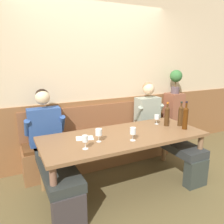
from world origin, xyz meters
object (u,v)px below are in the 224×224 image
object	(u,v)px
wine_glass_near_bucket	(133,131)
wine_bottle_amber_mid	(167,116)
wine_bottle_clear_water	(181,115)
person_center_left_seat	(160,126)
wall_bench	(101,147)
wine_glass_center_rear	(85,139)
wine_glass_center_front	(99,133)
dining_table	(124,140)
person_center_right_seat	(51,147)
wine_bottle_green_tall	(185,117)
potted_plant	(176,79)
wine_glass_mid_right	(157,117)

from	to	relation	value
wine_glass_near_bucket	wine_bottle_amber_mid	bearing A→B (deg)	21.06
wine_bottle_clear_water	wine_bottle_amber_mid	size ratio (longest dim) A/B	1.02
wine_glass_near_bucket	person_center_left_seat	bearing A→B (deg)	33.33
person_center_left_seat	wine_glass_near_bucket	xyz separation A→B (m)	(-0.86, -0.57, 0.23)
wall_bench	wine_glass_near_bucket	xyz separation A→B (m)	(0.00, -0.95, 0.56)
wine_glass_center_rear	wine_glass_near_bucket	distance (m)	0.60
wine_glass_center_rear	wine_glass_center_front	bearing A→B (deg)	31.00
dining_table	wine_glass_center_rear	world-z (taller)	wine_glass_center_rear
person_center_right_seat	wine_glass_center_rear	size ratio (longest dim) A/B	8.59
dining_table	wine_bottle_clear_water	distance (m)	0.95
wine_bottle_amber_mid	wall_bench	bearing A→B (deg)	137.87
wine_glass_center_front	wine_bottle_green_tall	bearing A→B (deg)	-4.08
wall_bench	wine_glass_near_bucket	world-z (taller)	wall_bench
wall_bench	wine_glass_center_rear	xyz separation A→B (m)	(-0.59, -0.94, 0.56)
person_center_right_seat	wine_bottle_green_tall	bearing A→B (deg)	-15.83
person_center_right_seat	wine_bottle_clear_water	distance (m)	1.83
person_center_right_seat	wine_glass_center_front	xyz separation A→B (m)	(0.48, -0.40, 0.24)
person_center_right_seat	wine_glass_near_bucket	bearing A→B (deg)	-32.11
wall_bench	person_center_right_seat	distance (m)	1.01
person_center_right_seat	wine_bottle_amber_mid	bearing A→B (deg)	-9.17
potted_plant	wine_bottle_amber_mid	bearing A→B (deg)	-137.09
wall_bench	wine_glass_center_rear	distance (m)	1.24
person_center_left_seat	wine_bottle_clear_water	bearing A→B (deg)	-81.77
wine_bottle_amber_mid	wine_glass_mid_right	bearing A→B (deg)	123.59
wall_bench	wine_bottle_green_tall	distance (m)	1.39
person_center_right_seat	wine_glass_near_bucket	distance (m)	1.05
wine_glass_center_rear	wine_glass_mid_right	bearing A→B (deg)	17.41
wine_glass_center_rear	wine_glass_mid_right	world-z (taller)	wine_glass_center_rear
person_center_right_seat	wine_bottle_amber_mid	xyz separation A→B (m)	(1.60, -0.26, 0.28)
wine_bottle_amber_mid	person_center_left_seat	bearing A→B (deg)	66.15
person_center_right_seat	wine_bottle_clear_water	bearing A→B (deg)	-10.89
wine_bottle_amber_mid	wine_glass_near_bucket	size ratio (longest dim) A/B	2.15
person_center_right_seat	wine_bottle_amber_mid	world-z (taller)	person_center_right_seat
dining_table	wine_glass_center_rear	distance (m)	0.65
wine_glass_near_bucket	wine_glass_mid_right	bearing A→B (deg)	31.79
wine_bottle_amber_mid	wine_glass_center_rear	xyz separation A→B (m)	(-1.33, -0.27, -0.04)
wine_bottle_amber_mid	potted_plant	bearing A→B (deg)	42.91
person_center_right_seat	potted_plant	size ratio (longest dim) A/B	3.12
wine_glass_near_bucket	wine_glass_center_front	world-z (taller)	wine_glass_near_bucket
wine_glass_center_rear	wine_glass_mid_right	xyz separation A→B (m)	(1.25, 0.39, -0.01)
dining_table	wine_bottle_amber_mid	xyz separation A→B (m)	(0.74, 0.07, 0.23)
wine_bottle_amber_mid	wine_glass_center_front	bearing A→B (deg)	-172.77
person_center_right_seat	person_center_left_seat	size ratio (longest dim) A/B	1.00
dining_table	wine_glass_center_rear	size ratio (longest dim) A/B	13.56
wall_bench	wine_glass_near_bucket	size ratio (longest dim) A/B	14.91
wine_bottle_amber_mid	wine_bottle_green_tall	size ratio (longest dim) A/B	0.89
dining_table	wine_glass_near_bucket	xyz separation A→B (m)	(0.00, -0.22, 0.19)
dining_table	potted_plant	bearing A→B (deg)	27.21
wine_glass_mid_right	person_center_right_seat	bearing A→B (deg)	174.89
wine_bottle_green_tall	wine_glass_center_front	world-z (taller)	wine_bottle_green_tall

